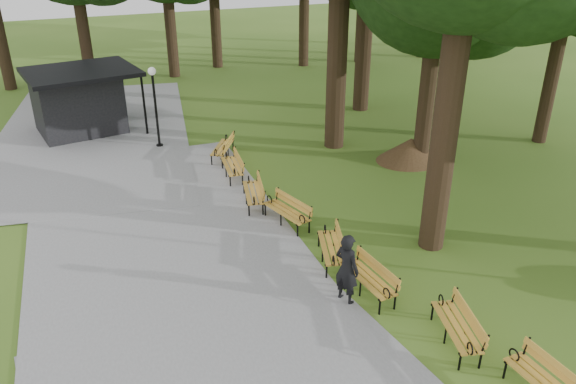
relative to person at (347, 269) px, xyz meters
name	(u,v)px	position (x,y,z in m)	size (l,w,h in m)	color
ground	(338,279)	(0.25, 0.88, -0.93)	(100.00, 100.00, 0.00)	#3F661D
path	(161,253)	(-3.75, 3.88, -0.90)	(12.00, 38.00, 0.06)	gray
person	(347,269)	(0.00, 0.00, 0.00)	(0.68, 0.44, 1.86)	black
kiosk	(78,101)	(-4.94, 15.50, 0.46)	(4.44, 3.86, 2.78)	black
lamp_post	(154,91)	(-2.14, 12.29, 1.44)	(0.32, 0.32, 3.31)	black
dirt_mound	(410,149)	(6.58, 7.04, -0.47)	(2.27, 2.27, 0.91)	#47301C
bench_1	(456,327)	(1.50, -2.28, -0.49)	(1.90, 0.64, 0.88)	gold
bench_2	(368,279)	(0.65, 0.05, -0.49)	(1.90, 0.64, 0.88)	gold
bench_3	(331,248)	(0.46, 1.72, -0.49)	(1.90, 0.64, 0.88)	gold
bench_4	(287,212)	(0.16, 4.12, -0.49)	(1.90, 0.64, 0.88)	gold
bench_5	(253,193)	(-0.34, 5.78, -0.49)	(1.90, 0.64, 0.88)	gold
bench_6	(232,166)	(-0.31, 8.16, -0.49)	(1.90, 0.64, 0.88)	gold
bench_7	(222,147)	(-0.08, 10.09, -0.49)	(1.90, 0.64, 0.88)	gold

